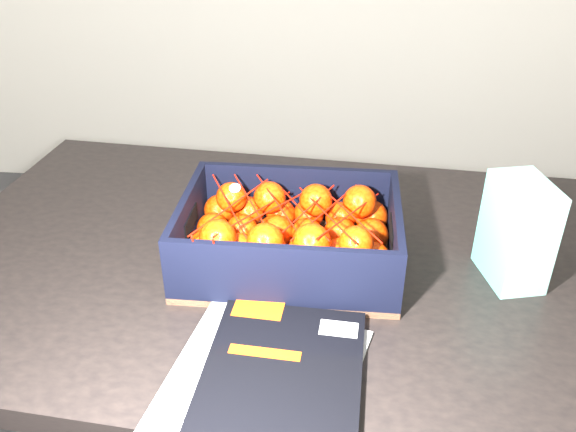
# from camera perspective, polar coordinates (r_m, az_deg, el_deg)

# --- Properties ---
(table) EXTENTS (1.26, 0.89, 0.75)m
(table) POSITION_cam_1_polar(r_m,az_deg,el_deg) (1.13, -1.60, -7.77)
(table) COLOR black
(table) RESTS_ON ground
(magazine_stack) EXTENTS (0.29, 0.33, 0.02)m
(magazine_stack) POSITION_cam_1_polar(r_m,az_deg,el_deg) (0.83, -1.94, -14.91)
(magazine_stack) COLOR silver
(magazine_stack) RESTS_ON table
(produce_crate) EXTENTS (0.36, 0.27, 0.12)m
(produce_crate) POSITION_cam_1_polar(r_m,az_deg,el_deg) (1.03, 0.17, -2.61)
(produce_crate) COLOR brown
(produce_crate) RESTS_ON table
(clementine_heap) EXTENTS (0.34, 0.25, 0.11)m
(clementine_heap) POSITION_cam_1_polar(r_m,az_deg,el_deg) (1.02, 0.33, -1.95)
(clementine_heap) COLOR red
(clementine_heap) RESTS_ON produce_crate
(mesh_net) EXTENTS (0.30, 0.24, 0.09)m
(mesh_net) POSITION_cam_1_polar(r_m,az_deg,el_deg) (0.99, -0.46, 0.20)
(mesh_net) COLOR #B81306
(mesh_net) RESTS_ON clementine_heap
(retail_carton) EXTENTS (0.10, 0.13, 0.17)m
(retail_carton) POSITION_cam_1_polar(r_m,az_deg,el_deg) (1.03, 20.72, -1.41)
(retail_carton) COLOR silver
(retail_carton) RESTS_ON table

